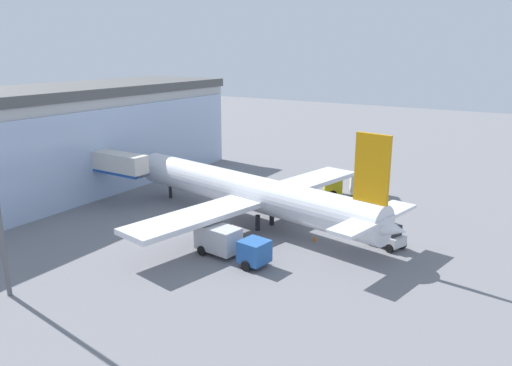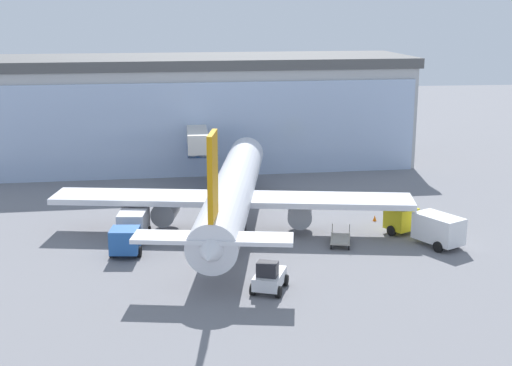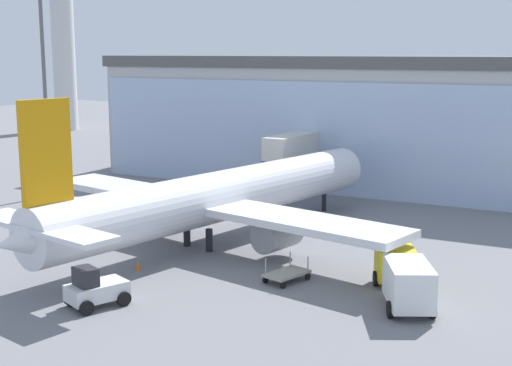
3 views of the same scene
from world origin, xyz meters
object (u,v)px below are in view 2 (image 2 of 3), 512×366
(jet_bridge, at_px, (197,139))
(baggage_cart, at_px, (340,239))
(pushback_tug, at_px, (269,278))
(airplane, at_px, (233,193))
(fuel_truck, at_px, (426,225))
(safety_cone_wingtip, at_px, (375,218))
(catering_truck, at_px, (131,228))
(safety_cone_nose, at_px, (230,257))

(jet_bridge, distance_m, baggage_cart, 27.11)
(baggage_cart, height_order, pushback_tug, pushback_tug)
(jet_bridge, distance_m, airplane, 19.23)
(fuel_truck, distance_m, safety_cone_wingtip, 6.98)
(jet_bridge, xyz_separation_m, pushback_tug, (4.13, -33.37, -3.77))
(pushback_tug, xyz_separation_m, safety_cone_wingtip, (11.77, 15.47, -0.70))
(jet_bridge, height_order, safety_cone_wingtip, jet_bridge)
(baggage_cart, bearing_deg, safety_cone_wingtip, -22.26)
(catering_truck, xyz_separation_m, fuel_truck, (24.61, -1.72, 0.00))
(fuel_truck, bearing_deg, safety_cone_nose, 70.30)
(baggage_cart, xyz_separation_m, pushback_tug, (-7.10, -9.06, 0.47))
(catering_truck, xyz_separation_m, safety_cone_nose, (7.91, -4.44, -1.19))
(safety_cone_wingtip, bearing_deg, baggage_cart, -126.09)
(jet_bridge, height_order, airplane, airplane)
(fuel_truck, distance_m, baggage_cart, 7.37)
(airplane, height_order, safety_cone_wingtip, airplane)
(jet_bridge, bearing_deg, baggage_cart, -155.15)
(safety_cone_nose, bearing_deg, fuel_truck, 9.28)
(pushback_tug, height_order, safety_cone_wingtip, pushback_tug)
(jet_bridge, relative_size, baggage_cart, 3.71)
(safety_cone_nose, height_order, safety_cone_wingtip, same)
(fuel_truck, relative_size, pushback_tug, 2.05)
(fuel_truck, xyz_separation_m, baggage_cart, (-7.30, -0.06, -0.97))
(jet_bridge, height_order, pushback_tug, jet_bridge)
(baggage_cart, relative_size, safety_cone_wingtip, 5.64)
(fuel_truck, bearing_deg, catering_truck, 57.04)
(airplane, height_order, pushback_tug, airplane)
(jet_bridge, relative_size, pushback_tug, 3.17)
(jet_bridge, relative_size, safety_cone_wingtip, 20.91)
(jet_bridge, relative_size, fuel_truck, 1.54)
(fuel_truck, bearing_deg, pushback_tug, 93.38)
(baggage_cart, xyz_separation_m, safety_cone_nose, (-9.39, -2.67, -0.23))
(jet_bridge, xyz_separation_m, catering_truck, (-6.07, -22.53, -3.27))
(fuel_truck, distance_m, safety_cone_nose, 16.96)
(jet_bridge, xyz_separation_m, safety_cone_wingtip, (15.90, -17.90, -4.47))
(pushback_tug, relative_size, safety_cone_nose, 6.59)
(fuel_truck, relative_size, safety_cone_nose, 13.55)
(jet_bridge, distance_m, pushback_tug, 33.84)
(pushback_tug, bearing_deg, safety_cone_nose, 40.16)
(jet_bridge, bearing_deg, safety_cone_wingtip, -138.32)
(airplane, distance_m, fuel_truck, 16.84)
(fuel_truck, height_order, safety_cone_wingtip, fuel_truck)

